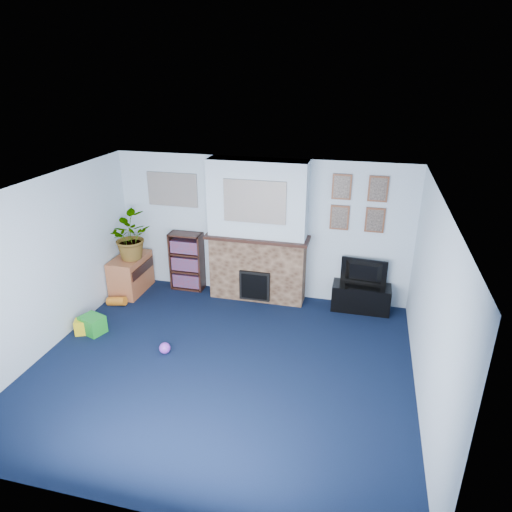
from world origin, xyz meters
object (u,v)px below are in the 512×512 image
(tv_stand, at_px, (361,297))
(television, at_px, (363,273))
(sideboard, at_px, (131,273))
(bookshelf, at_px, (187,262))

(tv_stand, height_order, television, television)
(tv_stand, xyz_separation_m, sideboard, (-3.99, -0.28, 0.12))
(tv_stand, bearing_deg, bookshelf, 178.57)
(bookshelf, bearing_deg, tv_stand, -1.43)
(television, bearing_deg, bookshelf, 4.63)
(bookshelf, xyz_separation_m, sideboard, (-0.93, -0.36, -0.15))
(television, relative_size, bookshelf, 0.70)
(bookshelf, bearing_deg, television, -1.06)
(television, xyz_separation_m, bookshelf, (-3.06, 0.06, -0.15))
(television, distance_m, bookshelf, 3.06)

